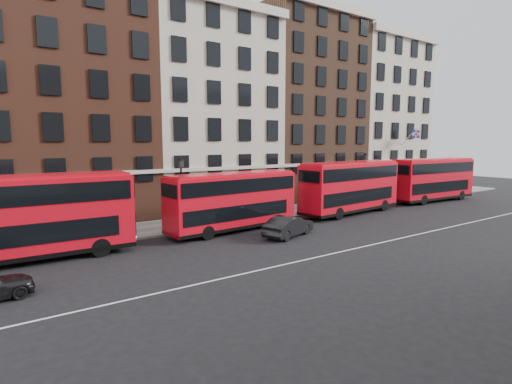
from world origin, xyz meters
TOP-DOWN VIEW (x-y plane):
  - ground at (0.00, 0.00)m, footprint 120.00×120.00m
  - pavement at (0.00, 10.50)m, footprint 80.00×5.00m
  - kerb at (0.00, 8.00)m, footprint 80.00×0.30m
  - road_centre_line at (0.00, -2.00)m, footprint 70.00×0.12m
  - building_terrace at (-0.31, 17.88)m, footprint 64.00×11.95m
  - bus_a at (-17.12, 6.50)m, footprint 11.44×3.03m
  - bus_b at (-3.76, 6.49)m, footprint 10.45×3.25m
  - bus_c at (8.86, 6.49)m, footprint 11.52×3.75m
  - bus_d at (22.15, 6.50)m, footprint 11.38×3.26m
  - car_front at (-1.42, 2.88)m, footprint 4.70×2.86m
  - lamp_post_left at (-6.81, 8.66)m, footprint 0.44×0.44m
  - lamp_post_right at (13.72, 8.90)m, footprint 0.44×0.44m
  - traffic_light at (21.68, 8.28)m, footprint 0.25×0.45m
  - iron_railings at (0.00, 12.70)m, footprint 6.60×0.06m

SIDE VIEW (x-z plane):
  - ground at x=0.00m, z-range 0.00..0.00m
  - road_centre_line at x=0.00m, z-range 0.00..0.01m
  - pavement at x=0.00m, z-range 0.00..0.15m
  - kerb at x=0.00m, z-range 0.00..0.16m
  - iron_railings at x=0.00m, z-range 0.15..1.15m
  - car_front at x=-1.42m, z-range 0.00..1.46m
  - bus_b at x=-3.76m, z-range 0.16..4.48m
  - traffic_light at x=21.68m, z-range 0.81..4.08m
  - bus_d at x=22.15m, z-range 0.17..4.90m
  - bus_c at x=8.86m, z-range 0.17..4.93m
  - bus_a at x=-17.12m, z-range 0.17..4.95m
  - lamp_post_left at x=-6.81m, z-range 0.42..5.74m
  - lamp_post_right at x=13.72m, z-range 0.42..5.74m
  - building_terrace at x=-0.31m, z-range -0.76..21.24m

